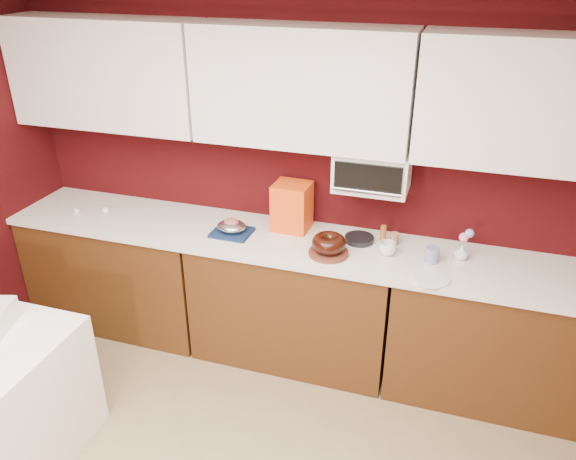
% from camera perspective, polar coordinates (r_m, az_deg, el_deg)
% --- Properties ---
extents(wall_back, '(4.00, 0.02, 2.50)m').
position_cam_1_polar(wall_back, '(3.74, 2.02, 5.83)').
color(wall_back, '#370709').
rests_on(wall_back, floor).
extents(base_cabinet_left, '(1.31, 0.58, 0.86)m').
position_cam_1_polar(base_cabinet_left, '(4.38, -16.41, -3.97)').
color(base_cabinet_left, '#49280E').
rests_on(base_cabinet_left, floor).
extents(base_cabinet_center, '(1.31, 0.58, 0.86)m').
position_cam_1_polar(base_cabinet_center, '(3.86, 0.56, -7.23)').
color(base_cabinet_center, '#49280E').
rests_on(base_cabinet_center, floor).
extents(base_cabinet_right, '(1.31, 0.58, 0.86)m').
position_cam_1_polar(base_cabinet_right, '(3.76, 20.68, -10.21)').
color(base_cabinet_right, '#49280E').
rests_on(base_cabinet_right, floor).
extents(countertop, '(4.00, 0.62, 0.04)m').
position_cam_1_polar(countertop, '(3.63, 0.59, -1.32)').
color(countertop, silver).
rests_on(countertop, base_cabinet_center).
extents(upper_cabinet_left, '(1.31, 0.33, 0.70)m').
position_cam_1_polar(upper_cabinet_left, '(3.99, -17.94, 14.90)').
color(upper_cabinet_left, white).
rests_on(upper_cabinet_left, wall_back).
extents(upper_cabinet_center, '(1.31, 0.33, 0.70)m').
position_cam_1_polar(upper_cabinet_center, '(3.42, 1.41, 14.32)').
color(upper_cabinet_center, white).
rests_on(upper_cabinet_center, wall_back).
extents(upper_cabinet_right, '(1.31, 0.33, 0.70)m').
position_cam_1_polar(upper_cabinet_right, '(3.31, 24.62, 11.55)').
color(upper_cabinet_right, white).
rests_on(upper_cabinet_right, wall_back).
extents(toaster_oven, '(0.45, 0.30, 0.25)m').
position_cam_1_polar(toaster_oven, '(3.48, 8.58, 6.08)').
color(toaster_oven, white).
rests_on(toaster_oven, upper_cabinet_center).
extents(toaster_oven_door, '(0.40, 0.02, 0.18)m').
position_cam_1_polar(toaster_oven_door, '(3.33, 8.11, 5.16)').
color(toaster_oven_door, black).
rests_on(toaster_oven_door, toaster_oven).
extents(toaster_oven_handle, '(0.42, 0.02, 0.02)m').
position_cam_1_polar(toaster_oven_handle, '(3.34, 7.98, 3.88)').
color(toaster_oven_handle, silver).
rests_on(toaster_oven_handle, toaster_oven).
extents(cake_base, '(0.32, 0.32, 0.02)m').
position_cam_1_polar(cake_base, '(3.45, 4.13, -2.33)').
color(cake_base, '#602B1C').
rests_on(cake_base, countertop).
extents(bundt_cake, '(0.24, 0.24, 0.09)m').
position_cam_1_polar(bundt_cake, '(3.42, 4.17, -1.33)').
color(bundt_cake, black).
rests_on(bundt_cake, cake_base).
extents(navy_towel, '(0.26, 0.22, 0.02)m').
position_cam_1_polar(navy_towel, '(3.71, -5.72, -0.24)').
color(navy_towel, '#112343').
rests_on(navy_towel, countertop).
extents(foil_ham_nest, '(0.22, 0.20, 0.07)m').
position_cam_1_polar(foil_ham_nest, '(3.69, -5.75, 0.38)').
color(foil_ham_nest, silver).
rests_on(foil_ham_nest, navy_towel).
extents(roasted_ham, '(0.11, 0.10, 0.07)m').
position_cam_1_polar(roasted_ham, '(3.68, -5.77, 0.73)').
color(roasted_ham, '#B55652').
rests_on(roasted_ham, foil_ham_nest).
extents(pandoro_box, '(0.24, 0.22, 0.32)m').
position_cam_1_polar(pandoro_box, '(3.70, 0.40, 2.40)').
color(pandoro_box, red).
rests_on(pandoro_box, countertop).
extents(dark_pan, '(0.21, 0.21, 0.03)m').
position_cam_1_polar(dark_pan, '(3.62, 7.25, -0.90)').
color(dark_pan, black).
rests_on(dark_pan, countertop).
extents(coffee_mug, '(0.12, 0.12, 0.10)m').
position_cam_1_polar(coffee_mug, '(3.48, 10.07, -1.74)').
color(coffee_mug, silver).
rests_on(coffee_mug, countertop).
extents(blue_jar, '(0.10, 0.10, 0.10)m').
position_cam_1_polar(blue_jar, '(3.45, 14.43, -2.46)').
color(blue_jar, navy).
rests_on(blue_jar, countertop).
extents(flower_vase, '(0.09, 0.09, 0.11)m').
position_cam_1_polar(flower_vase, '(3.53, 17.21, -2.09)').
color(flower_vase, silver).
rests_on(flower_vase, countertop).
extents(flower_pink, '(0.06, 0.06, 0.06)m').
position_cam_1_polar(flower_pink, '(3.49, 17.42, -0.72)').
color(flower_pink, pink).
rests_on(flower_pink, flower_vase).
extents(flower_blue, '(0.05, 0.05, 0.05)m').
position_cam_1_polar(flower_blue, '(3.50, 17.96, -0.32)').
color(flower_blue, '#8195CF').
rests_on(flower_blue, flower_vase).
extents(china_plate, '(0.22, 0.22, 0.01)m').
position_cam_1_polar(china_plate, '(3.30, 14.35, -4.83)').
color(china_plate, silver).
rests_on(china_plate, countertop).
extents(amber_bottle, '(0.04, 0.04, 0.11)m').
position_cam_1_polar(amber_bottle, '(3.63, 9.65, -0.36)').
color(amber_bottle, '#914C1A').
rests_on(amber_bottle, countertop).
extents(paper_cup, '(0.07, 0.07, 0.08)m').
position_cam_1_polar(paper_cup, '(3.61, 10.74, -0.88)').
color(paper_cup, '#996545').
rests_on(paper_cup, countertop).
extents(egg_left, '(0.06, 0.05, 0.04)m').
position_cam_1_polar(egg_left, '(4.25, -20.67, 1.83)').
color(egg_left, silver).
rests_on(egg_left, countertop).
extents(egg_right, '(0.07, 0.06, 0.04)m').
position_cam_1_polar(egg_right, '(4.19, -18.05, 1.93)').
color(egg_right, white).
rests_on(egg_right, countertop).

